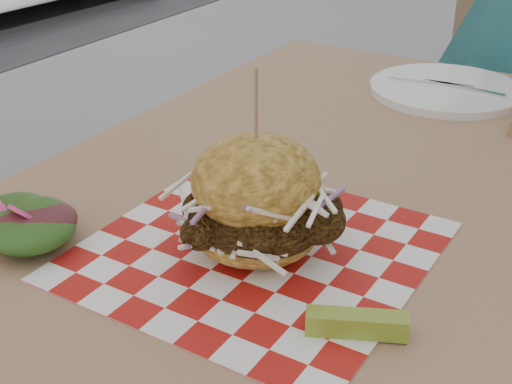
% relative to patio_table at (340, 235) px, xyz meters
% --- Properties ---
extents(patio_table, '(0.80, 1.20, 0.75)m').
position_rel_patio_table_xyz_m(patio_table, '(0.00, 0.00, 0.00)').
color(patio_table, '#A37C5A').
rests_on(patio_table, ground).
extents(paper_liner, '(0.36, 0.36, 0.00)m').
position_rel_patio_table_xyz_m(paper_liner, '(-0.01, -0.20, 0.08)').
color(paper_liner, '#B41712').
rests_on(paper_liner, patio_table).
extents(sandwich, '(0.19, 0.19, 0.21)m').
position_rel_patio_table_xyz_m(sandwich, '(-0.01, -0.20, 0.14)').
color(sandwich, gold).
rests_on(sandwich, paper_liner).
extents(pickle_spear, '(0.10, 0.06, 0.02)m').
position_rel_patio_table_xyz_m(pickle_spear, '(0.15, -0.28, 0.09)').
color(pickle_spear, '#8BA42F').
rests_on(pickle_spear, paper_liner).
extents(side_salad, '(0.14, 0.13, 0.05)m').
position_rel_patio_table_xyz_m(side_salad, '(-0.26, -0.34, 0.09)').
color(side_salad, '#3F1419').
rests_on(side_salad, patio_table).
extents(place_setting, '(0.27, 0.27, 0.02)m').
position_rel_patio_table_xyz_m(place_setting, '(0.00, 0.43, 0.09)').
color(place_setting, white).
rests_on(place_setting, patio_table).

